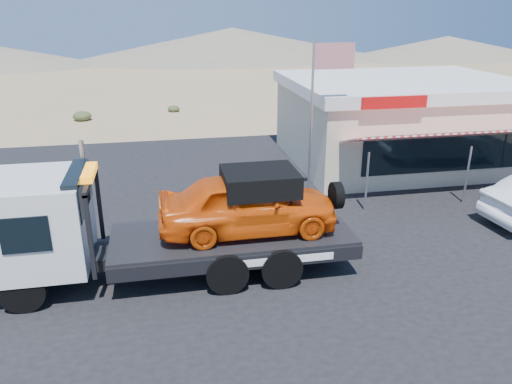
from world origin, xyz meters
TOP-DOWN VIEW (x-y plane):
  - ground at (0.00, 0.00)m, footprint 120.00×120.00m
  - asphalt_lot at (2.00, 3.00)m, footprint 32.00×24.00m
  - tow_truck at (-0.67, -0.00)m, footprint 9.55×2.83m
  - jerky_store at (10.50, 8.97)m, footprint 10.40×9.97m
  - flagpole at (4.93, 4.50)m, footprint 1.55×0.10m
  - distant_hills at (-9.77, 55.14)m, footprint 126.00×48.00m

SIDE VIEW (x-z plane):
  - ground at x=0.00m, z-range 0.00..0.00m
  - asphalt_lot at x=2.00m, z-range 0.00..0.02m
  - tow_truck at x=-0.67m, z-range 0.12..3.31m
  - distant_hills at x=-9.77m, z-range -0.21..3.99m
  - jerky_store at x=10.50m, z-range 0.04..3.94m
  - flagpole at x=4.93m, z-range 0.76..6.76m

